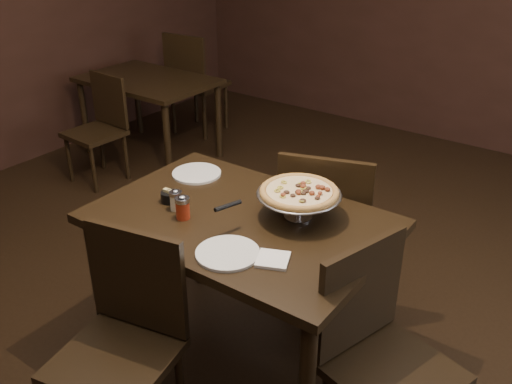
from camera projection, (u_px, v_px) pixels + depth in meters
The scene contains 16 objects.
room at pixel (250, 89), 2.16m from camera, with size 6.04×7.04×2.84m.
dining_table at pixel (240, 237), 2.55m from camera, with size 1.29×0.86×0.80m.
background_table at pixel (148, 89), 4.85m from camera, with size 1.12×0.74×0.70m.
pizza_stand at pixel (299, 192), 2.44m from camera, with size 0.37×0.37×0.15m.
parmesan_shaker at pixel (176, 200), 2.54m from camera, with size 0.06×0.06×0.10m.
pepper_flake_shaker at pixel (183, 207), 2.47m from camera, with size 0.06×0.06×0.11m.
packet_caddy at pixel (169, 197), 2.62m from camera, with size 0.08×0.08×0.06m.
napkin_stack at pixel (273, 259), 2.19m from camera, with size 0.12×0.12×0.01m, color white.
plate_left at pixel (197, 173), 2.88m from camera, with size 0.25×0.25×0.01m, color silver.
plate_near at pixel (228, 253), 2.23m from camera, with size 0.25×0.25×0.01m, color silver.
serving_spatula at pixel (228, 206), 2.34m from camera, with size 0.15×0.15×0.02m.
chair_far at pixel (326, 228), 2.94m from camera, with size 0.58×0.58×0.98m.
chair_near at pixel (124, 336), 2.25m from camera, with size 0.51×0.51×0.93m.
chair_side at pixel (380, 350), 2.18m from camera, with size 0.53×0.53×0.93m.
bg_chair_far at pixel (194, 80), 5.36m from camera, with size 0.49×0.49×0.97m.
bg_chair_near at pixel (100, 124), 4.50m from camera, with size 0.41×0.41×0.84m.
Camera 1 is at (1.32, -1.66, 2.04)m, focal length 40.00 mm.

